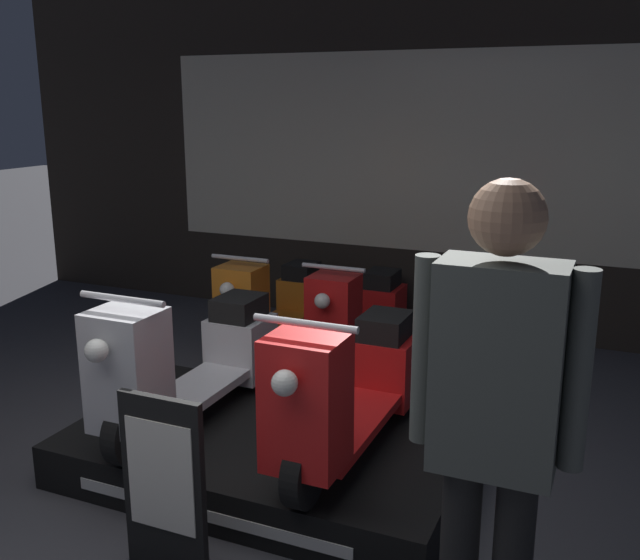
# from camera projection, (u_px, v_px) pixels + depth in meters

# --- Properties ---
(shop_wall_back) EXTENTS (8.02, 0.09, 3.20)m
(shop_wall_back) POSITION_uv_depth(u_px,v_px,m) (401.00, 146.00, 6.20)
(shop_wall_back) COLOR #28231E
(shop_wall_back) RESTS_ON ground_plane
(display_platform) EXTENTS (2.11, 1.29, 0.24)m
(display_platform) POSITION_uv_depth(u_px,v_px,m) (269.00, 453.00, 3.90)
(display_platform) COLOR black
(display_platform) RESTS_ON ground_plane
(scooter_display_left) EXTENTS (0.48, 1.54, 0.86)m
(scooter_display_left) POSITION_uv_depth(u_px,v_px,m) (190.00, 362.00, 3.95)
(scooter_display_left) COLOR black
(scooter_display_left) RESTS_ON display_platform
(scooter_display_right) EXTENTS (0.48, 1.54, 0.86)m
(scooter_display_right) POSITION_uv_depth(u_px,v_px,m) (350.00, 389.00, 3.59)
(scooter_display_right) COLOR black
(scooter_display_right) RESTS_ON display_platform
(scooter_backrow_0) EXTENTS (0.48, 1.54, 0.86)m
(scooter_backrow_0) POSITION_uv_depth(u_px,v_px,m) (274.00, 304.00, 5.92)
(scooter_backrow_0) COLOR black
(scooter_backrow_0) RESTS_ON ground_plane
(scooter_backrow_1) EXTENTS (0.48, 1.54, 0.86)m
(scooter_backrow_1) POSITION_uv_depth(u_px,v_px,m) (359.00, 315.00, 5.63)
(scooter_backrow_1) COLOR black
(scooter_backrow_1) RESTS_ON ground_plane
(person_right_browsing) EXTENTS (0.55, 0.23, 1.78)m
(person_right_browsing) POSITION_uv_depth(u_px,v_px,m) (495.00, 414.00, 2.23)
(person_right_browsing) COLOR black
(person_right_browsing) RESTS_ON ground_plane
(price_sign_board) EXTENTS (0.39, 0.04, 0.82)m
(price_sign_board) POSITION_uv_depth(u_px,v_px,m) (164.00, 487.00, 2.99)
(price_sign_board) COLOR black
(price_sign_board) RESTS_ON ground_plane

